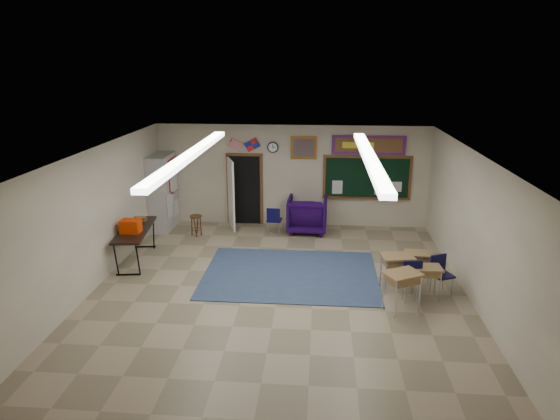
# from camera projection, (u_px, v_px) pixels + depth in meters

# --- Properties ---
(floor) EXTENTS (9.00, 9.00, 0.00)m
(floor) POSITION_uv_depth(u_px,v_px,m) (279.00, 289.00, 10.85)
(floor) COLOR gray
(floor) RESTS_ON ground
(back_wall) EXTENTS (8.00, 0.04, 3.00)m
(back_wall) POSITION_uv_depth(u_px,v_px,m) (292.00, 176.00, 14.71)
(back_wall) COLOR beige
(back_wall) RESTS_ON floor
(front_wall) EXTENTS (8.00, 0.04, 3.00)m
(front_wall) POSITION_uv_depth(u_px,v_px,m) (248.00, 339.00, 6.13)
(front_wall) COLOR beige
(front_wall) RESTS_ON floor
(left_wall) EXTENTS (0.04, 9.00, 3.00)m
(left_wall) POSITION_uv_depth(u_px,v_px,m) (94.00, 219.00, 10.73)
(left_wall) COLOR beige
(left_wall) RESTS_ON floor
(right_wall) EXTENTS (0.04, 9.00, 3.00)m
(right_wall) POSITION_uv_depth(u_px,v_px,m) (475.00, 229.00, 10.11)
(right_wall) COLOR beige
(right_wall) RESTS_ON floor
(ceiling) EXTENTS (8.00, 9.00, 0.04)m
(ceiling) POSITION_uv_depth(u_px,v_px,m) (279.00, 153.00, 9.99)
(ceiling) COLOR #B9B9B5
(ceiling) RESTS_ON back_wall
(area_rug) EXTENTS (4.00, 3.00, 0.02)m
(area_rug) POSITION_uv_depth(u_px,v_px,m) (290.00, 274.00, 11.60)
(area_rug) COLOR #354365
(area_rug) RESTS_ON floor
(fluorescent_strips) EXTENTS (3.86, 6.00, 0.10)m
(fluorescent_strips) POSITION_uv_depth(u_px,v_px,m) (279.00, 156.00, 10.00)
(fluorescent_strips) COLOR white
(fluorescent_strips) RESTS_ON ceiling
(doorway) EXTENTS (1.10, 0.89, 2.16)m
(doorway) POSITION_uv_depth(u_px,v_px,m) (241.00, 191.00, 14.82)
(doorway) COLOR black
(doorway) RESTS_ON back_wall
(chalkboard) EXTENTS (2.55, 0.14, 1.30)m
(chalkboard) POSITION_uv_depth(u_px,v_px,m) (367.00, 179.00, 14.52)
(chalkboard) COLOR brown
(chalkboard) RESTS_ON back_wall
(bulletin_board) EXTENTS (2.10, 0.05, 0.55)m
(bulletin_board) POSITION_uv_depth(u_px,v_px,m) (369.00, 145.00, 14.23)
(bulletin_board) COLOR #AC0E20
(bulletin_board) RESTS_ON back_wall
(framed_art_print) EXTENTS (0.75, 0.05, 0.65)m
(framed_art_print) POSITION_uv_depth(u_px,v_px,m) (304.00, 148.00, 14.41)
(framed_art_print) COLOR #8E571B
(framed_art_print) RESTS_ON back_wall
(wall_clock) EXTENTS (0.32, 0.05, 0.32)m
(wall_clock) POSITION_uv_depth(u_px,v_px,m) (273.00, 147.00, 14.48)
(wall_clock) COLOR black
(wall_clock) RESTS_ON back_wall
(wall_flags) EXTENTS (1.16, 0.06, 0.70)m
(wall_flags) POSITION_uv_depth(u_px,v_px,m) (244.00, 143.00, 14.48)
(wall_flags) COLOR red
(wall_flags) RESTS_ON back_wall
(storage_cabinet) EXTENTS (0.59, 1.25, 2.20)m
(storage_cabinet) POSITION_uv_depth(u_px,v_px,m) (163.00, 192.00, 14.50)
(storage_cabinet) COLOR #A5A5A0
(storage_cabinet) RESTS_ON floor
(wingback_armchair) EXTENTS (1.14, 1.17, 1.03)m
(wingback_armchair) POSITION_uv_depth(u_px,v_px,m) (307.00, 215.00, 14.36)
(wingback_armchair) COLOR #180532
(wingback_armchair) RESTS_ON floor
(student_chair_reading) EXTENTS (0.44, 0.44, 0.83)m
(student_chair_reading) POSITION_uv_depth(u_px,v_px,m) (274.00, 221.00, 14.12)
(student_chair_reading) COLOR #090832
(student_chair_reading) RESTS_ON floor
(student_chair_desk_a) EXTENTS (0.50, 0.50, 0.87)m
(student_chair_desk_a) POSITION_uv_depth(u_px,v_px,m) (409.00, 277.00, 10.42)
(student_chair_desk_a) COLOR #090832
(student_chair_desk_a) RESTS_ON floor
(student_chair_desk_b) EXTENTS (0.55, 0.55, 0.84)m
(student_chair_desk_b) POSITION_uv_depth(u_px,v_px,m) (442.00, 276.00, 10.51)
(student_chair_desk_b) COLOR #090832
(student_chair_desk_b) RESTS_ON floor
(student_desk_front_left) EXTENTS (0.74, 0.61, 0.81)m
(student_desk_front_left) POSITION_uv_depth(u_px,v_px,m) (396.00, 271.00, 10.69)
(student_desk_front_left) COLOR olive
(student_desk_front_left) RESTS_ON floor
(student_desk_front_right) EXTENTS (0.61, 0.47, 0.69)m
(student_desk_front_right) POSITION_uv_depth(u_px,v_px,m) (417.00, 265.00, 11.14)
(student_desk_front_right) COLOR olive
(student_desk_front_right) RESTS_ON floor
(student_desk_back_left) EXTENTS (0.85, 0.78, 0.82)m
(student_desk_back_left) POSITION_uv_depth(u_px,v_px,m) (401.00, 290.00, 9.79)
(student_desk_back_left) COLOR olive
(student_desk_back_left) RESTS_ON floor
(student_desk_back_right) EXTENTS (0.62, 0.48, 0.71)m
(student_desk_back_right) POSITION_uv_depth(u_px,v_px,m) (426.00, 281.00, 10.35)
(student_desk_back_right) COLOR olive
(student_desk_back_right) RESTS_ON floor
(folding_table) EXTENTS (0.92, 2.10, 1.16)m
(folding_table) POSITION_uv_depth(u_px,v_px,m) (136.00, 243.00, 12.27)
(folding_table) COLOR black
(folding_table) RESTS_ON floor
(wooden_stool) EXTENTS (0.34, 0.34, 0.59)m
(wooden_stool) POSITION_uv_depth(u_px,v_px,m) (196.00, 225.00, 14.08)
(wooden_stool) COLOR #503018
(wooden_stool) RESTS_ON floor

